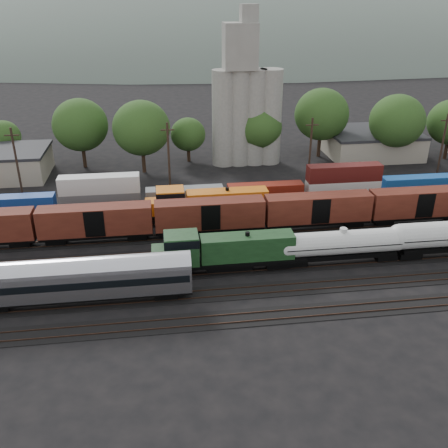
{
  "coord_description": "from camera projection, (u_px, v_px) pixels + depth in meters",
  "views": [
    {
      "loc": [
        -13.58,
        -57.35,
        31.15
      ],
      "look_at": [
        -5.53,
        2.0,
        3.0
      ],
      "focal_mm": 40.0,
      "sensor_mm": 36.0,
      "label": 1
    }
  ],
  "objects": [
    {
      "name": "orange_locomotive",
      "position": [
        204.0,
        203.0,
        73.22
      ],
      "size": [
        19.83,
        3.31,
        4.96
      ],
      "color": "black",
      "rests_on": "ground"
    },
    {
      "name": "boxcar_string",
      "position": [
        210.0,
        215.0,
        68.63
      ],
      "size": [
        138.2,
        2.9,
        4.2
      ],
      "color": "black",
      "rests_on": "ground"
    },
    {
      "name": "container_wall",
      "position": [
        175.0,
        194.0,
        77.34
      ],
      "size": [
        160.0,
        2.6,
        5.8
      ],
      "color": "black",
      "rests_on": "ground"
    },
    {
      "name": "industrial_sheds",
      "position": [
        263.0,
        151.0,
        97.67
      ],
      "size": [
        119.38,
        17.26,
        5.1
      ],
      "color": "#9E937F",
      "rests_on": "ground"
    },
    {
      "name": "green_locomotive",
      "position": [
        220.0,
        251.0,
        59.81
      ],
      "size": [
        18.84,
        3.32,
        4.99
      ],
      "color": "black",
      "rests_on": "ground"
    },
    {
      "name": "ground",
      "position": [
        267.0,
        248.0,
        66.34
      ],
      "size": [
        600.0,
        600.0,
        0.0
      ],
      "primitive_type": "plane",
      "color": "black"
    },
    {
      "name": "distant_hills",
      "position": [
        215.0,
        81.0,
        311.17
      ],
      "size": [
        860.0,
        286.0,
        130.0
      ],
      "color": "#59665B",
      "rests_on": "ground"
    },
    {
      "name": "tracks",
      "position": [
        267.0,
        248.0,
        66.32
      ],
      "size": [
        180.0,
        33.2,
        0.2
      ],
      "color": "black",
      "rests_on": "ground"
    },
    {
      "name": "passenger_coach",
      "position": [
        81.0,
        278.0,
        53.22
      ],
      "size": [
        23.62,
        2.91,
        5.36
      ],
      "color": "silver",
      "rests_on": "ground"
    },
    {
      "name": "tree_band",
      "position": [
        252.0,
        125.0,
        95.49
      ],
      "size": [
        165.18,
        19.48,
        13.79
      ],
      "color": "black",
      "rests_on": "ground"
    },
    {
      "name": "tank_car_a",
      "position": [
        342.0,
        244.0,
        61.72
      ],
      "size": [
        17.24,
        3.09,
        4.52
      ],
      "color": "silver",
      "rests_on": "ground"
    },
    {
      "name": "utility_poles",
      "position": [
        241.0,
        154.0,
        83.43
      ],
      "size": [
        122.2,
        0.36,
        12.0
      ],
      "color": "black",
      "rests_on": "ground"
    },
    {
      "name": "grain_silo",
      "position": [
        246.0,
        106.0,
        94.23
      ],
      "size": [
        13.4,
        5.0,
        29.0
      ],
      "color": "gray",
      "rests_on": "ground"
    }
  ]
}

